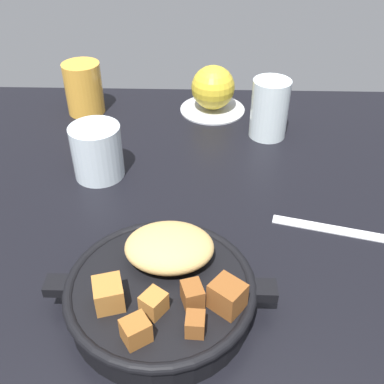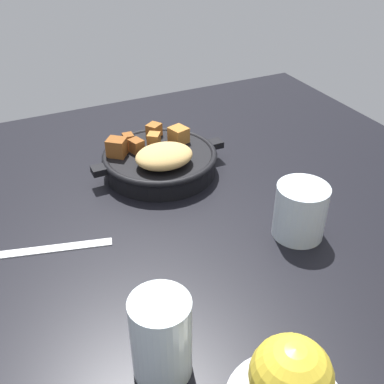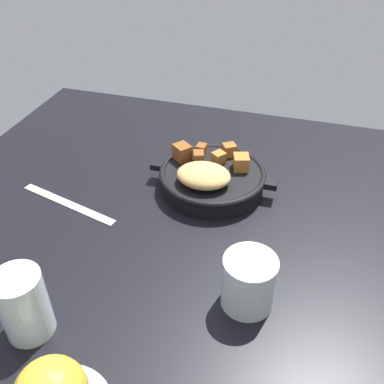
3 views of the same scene
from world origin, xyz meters
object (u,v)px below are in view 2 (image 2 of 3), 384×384
red_apple (291,377)px  water_glass_tall (161,337)px  water_glass_short (300,211)px  cast_iron_skillet (160,159)px  butter_knife (36,250)px

red_apple → water_glass_tall: (9.60, -9.35, 0.42)cm
water_glass_short → water_glass_tall: (27.29, 13.04, 0.97)cm
red_apple → water_glass_tall: water_glass_tall is taller
water_glass_short → water_glass_tall: size_ratio=0.81×
red_apple → water_glass_tall: bearing=-44.2°
water_glass_short → water_glass_tall: 30.26cm
cast_iron_skillet → water_glass_short: water_glass_short is taller
cast_iron_skillet → water_glass_tall: size_ratio=2.43×
water_glass_tall → red_apple: bearing=135.8°
cast_iron_skillet → butter_knife: size_ratio=1.15×
butter_knife → water_glass_tall: (-9.08, 25.83, 4.95)cm
butter_knife → cast_iron_skillet: bearing=-138.7°
red_apple → water_glass_short: (-17.69, -22.39, -0.55)cm
cast_iron_skillet → red_apple: (5.81, 47.65, 1.95)cm
red_apple → butter_knife: bearing=-62.0°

